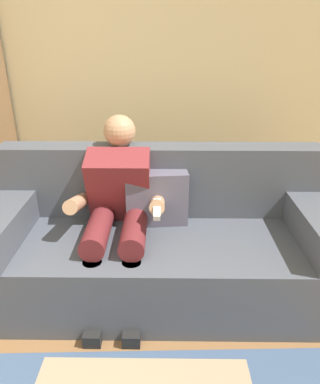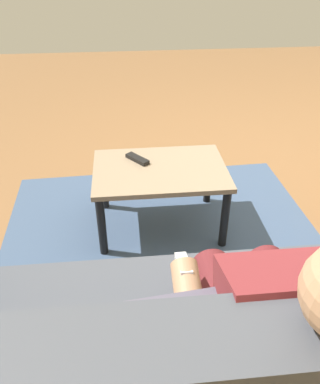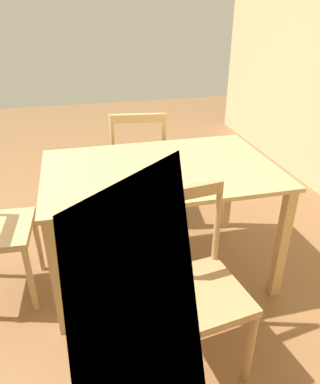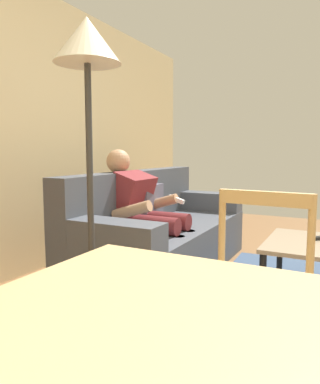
{
  "view_description": "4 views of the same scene",
  "coord_description": "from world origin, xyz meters",
  "px_view_note": "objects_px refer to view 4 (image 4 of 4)",
  "views": [
    {
      "loc": [
        0.99,
        -0.45,
        1.63
      ],
      "look_at": [
        0.96,
        1.51,
        0.74
      ],
      "focal_mm": 33.85,
      "sensor_mm": 36.0,
      "label": 1
    },
    {
      "loc": [
        1.12,
        2.32,
        1.59
      ],
      "look_at": [
        0.91,
        0.31,
        0.26
      ],
      "focal_mm": 36.14,
      "sensor_mm": 36.0,
      "label": 2
    },
    {
      "loc": [
        -1.12,
        2.32,
        1.66
      ],
      "look_at": [
        -1.59,
        0.37,
        0.6
      ],
      "focal_mm": 33.96,
      "sensor_mm": 36.0,
      "label": 3
    },
    {
      "loc": [
        -1.96,
        0.06,
        1.11
      ],
      "look_at": [
        -0.32,
        0.91,
        0.9
      ],
      "focal_mm": 33.71,
      "sensor_mm": 36.0,
      "label": 4
    }
  ],
  "objects_px": {
    "person_lounging": "(144,212)",
    "dining_chair_facing_couch": "(251,311)",
    "coffee_table": "(305,250)",
    "couch": "(160,235)",
    "floor_lamp": "(88,72)"
  },
  "relations": [
    {
      "from": "person_lounging",
      "to": "dining_chair_facing_couch",
      "type": "xyz_separation_m",
      "value": [
        -1.26,
        -1.22,
        -0.12
      ]
    },
    {
      "from": "coffee_table",
      "to": "floor_lamp",
      "type": "bearing_deg",
      "value": 142.27
    },
    {
      "from": "coffee_table",
      "to": "dining_chair_facing_couch",
      "type": "height_order",
      "value": "dining_chair_facing_couch"
    },
    {
      "from": "couch",
      "to": "person_lounging",
      "type": "height_order",
      "value": "person_lounging"
    },
    {
      "from": "couch",
      "to": "coffee_table",
      "type": "relative_size",
      "value": 2.68
    },
    {
      "from": "person_lounging",
      "to": "dining_chair_facing_couch",
      "type": "relative_size",
      "value": 1.2
    },
    {
      "from": "person_lounging",
      "to": "coffee_table",
      "type": "xyz_separation_m",
      "value": [
        0.22,
        -1.28,
        -0.23
      ]
    },
    {
      "from": "couch",
      "to": "person_lounging",
      "type": "xyz_separation_m",
      "value": [
        -0.27,
        0.01,
        0.26
      ]
    },
    {
      "from": "person_lounging",
      "to": "coffee_table",
      "type": "height_order",
      "value": "person_lounging"
    },
    {
      "from": "dining_chair_facing_couch",
      "to": "person_lounging",
      "type": "bearing_deg",
      "value": 44.09
    },
    {
      "from": "coffee_table",
      "to": "floor_lamp",
      "type": "height_order",
      "value": "floor_lamp"
    },
    {
      "from": "dining_chair_facing_couch",
      "to": "floor_lamp",
      "type": "xyz_separation_m",
      "value": [
        0.18,
        0.94,
        1.06
      ]
    },
    {
      "from": "coffee_table",
      "to": "floor_lamp",
      "type": "relative_size",
      "value": 0.44
    },
    {
      "from": "coffee_table",
      "to": "dining_chair_facing_couch",
      "type": "xyz_separation_m",
      "value": [
        -1.48,
        0.06,
        0.1
      ]
    },
    {
      "from": "couch",
      "to": "coffee_table",
      "type": "height_order",
      "value": "couch"
    }
  ]
}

